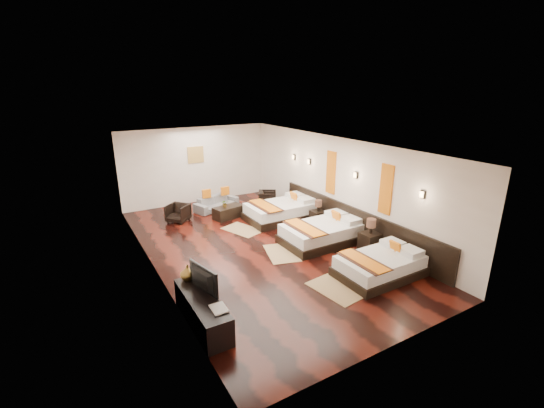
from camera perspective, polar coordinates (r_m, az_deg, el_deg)
floor at (r=10.18m, az=-2.31°, el=-6.57°), size 5.50×9.50×0.01m
ceiling at (r=9.37m, az=-2.52°, el=9.20°), size 5.50×9.50×0.01m
back_wall at (r=13.93m, az=-11.72°, el=5.91°), size 5.50×0.01×2.80m
left_wall at (r=8.80m, az=-18.41°, el=-1.71°), size 0.01×9.50×2.80m
right_wall at (r=11.19m, az=10.12°, el=3.06°), size 0.01×9.50×2.80m
headboard_panel at (r=10.88m, az=12.40°, el=-2.76°), size 0.08×6.60×0.90m
bed_near at (r=8.96m, az=16.51°, el=-9.11°), size 1.99×1.25×0.76m
bed_mid at (r=10.39m, az=7.80°, el=-4.46°), size 2.21×1.39×0.84m
bed_far at (r=12.06m, az=1.44°, el=-1.06°), size 2.24×1.41×0.86m
nightstand_a at (r=10.12m, az=14.96°, el=-5.40°), size 0.46×0.46×0.91m
nightstand_b at (r=11.69m, az=7.15°, el=-1.87°), size 0.41×0.41×0.81m
jute_mat_near at (r=8.29m, az=9.86°, el=-12.93°), size 0.89×1.28×0.01m
jute_mat_mid at (r=9.77m, az=1.50°, el=-7.63°), size 1.05×1.36×0.01m
jute_mat_far at (r=11.31m, az=-4.63°, el=-3.99°), size 1.11×1.38×0.01m
tv_console at (r=7.14m, az=-10.78°, el=-15.98°), size 0.50×1.80×0.55m
tv at (r=7.05m, az=-11.21°, el=-11.52°), size 0.31×0.87×0.50m
book at (r=6.59m, az=-9.36°, el=-16.07°), size 0.27×0.36×0.03m
figurine at (r=7.54m, az=-12.97°, el=-10.35°), size 0.39×0.39×0.32m
sofa at (r=13.21m, az=-8.64°, el=0.20°), size 1.75×1.14×0.48m
armchair_left at (r=12.23m, az=-14.41°, el=-1.37°), size 0.89×0.89×0.58m
armchair_right at (r=13.34m, az=-0.70°, el=0.83°), size 0.86×0.86×0.58m
coffee_table at (r=12.30m, az=-6.78°, el=-1.25°), size 1.09×0.71×0.40m
table_plant at (r=12.15m, az=-7.34°, el=0.11°), size 0.27×0.25×0.26m
orange_panel_a at (r=9.79m, az=17.30°, el=2.19°), size 0.04×0.40×1.30m
orange_panel_b at (r=11.33m, az=9.15°, el=4.86°), size 0.04×0.40×1.30m
sconce_near at (r=9.06m, az=22.35°, el=1.39°), size 0.07×0.12×0.18m
sconce_mid at (r=10.47m, az=12.89°, el=4.41°), size 0.07×0.12×0.18m
sconce_far at (r=12.13m, az=5.79°, el=6.59°), size 0.07×0.12×0.18m
sconce_lounge at (r=12.85m, az=3.42°, el=7.30°), size 0.07×0.12×0.18m
gold_artwork at (r=13.84m, az=-11.79°, el=7.51°), size 0.60×0.04×0.60m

